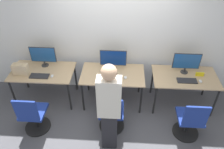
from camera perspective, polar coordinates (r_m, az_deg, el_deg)
The scene contains 20 objects.
ground_plane at distance 4.59m, azimuth -0.12°, elevation -9.98°, with size 20.00×20.00×0.00m, color #4C4C51.
wall_back at distance 4.42m, azimuth 0.59°, elevation 10.91°, with size 12.00×0.05×2.80m.
desk_left at distance 4.69m, azimuth -17.57°, elevation 0.16°, with size 1.26×0.74×0.74m.
monitor_left at distance 4.66m, azimuth -17.58°, elevation 4.76°, with size 0.53×0.15×0.44m.
keyboard_left at distance 4.51m, azimuth -18.44°, elevation -0.38°, with size 0.37×0.16×0.02m.
mouse_left at distance 4.43m, azimuth -15.37°, elevation -0.39°, with size 0.06×0.09×0.03m.
office_chair_left at distance 4.29m, azimuth -19.89°, elevation -10.21°, with size 0.48×0.48×0.90m.
desk_center at distance 4.40m, azimuth 0.18°, elevation -0.55°, with size 1.26×0.74×0.74m.
monitor_center at distance 4.34m, azimuth 0.32°, elevation 4.10°, with size 0.53×0.15×0.44m.
keyboard_center at distance 4.26m, azimuth 0.08°, elevation -0.68°, with size 0.37×0.16×0.02m.
mouse_center at distance 4.24m, azimuth 3.52°, elevation -0.78°, with size 0.06×0.09×0.03m.
office_chair_center at distance 4.06m, azimuth -0.14°, elevation -10.54°, with size 0.48×0.48×0.90m.
person_center at distance 3.37m, azimuth -0.72°, elevation -8.47°, with size 0.36×0.23×1.74m.
desk_right at distance 4.57m, azimuth 18.44°, elevation -1.22°, with size 1.26×0.74×0.74m.
monitor_right at distance 4.49m, azimuth 18.89°, elevation 3.09°, with size 0.53×0.15×0.44m.
keyboard_right at distance 4.41m, azimuth 19.00°, elevation -1.54°, with size 0.37×0.16×0.02m.
mouse_right at distance 4.48m, azimuth 22.09°, elevation -1.63°, with size 0.06×0.09×0.03m.
office_chair_right at distance 4.19m, azimuth 19.67°, elevation -11.53°, with size 0.48×0.48×0.90m.
handbag at distance 4.65m, azimuth -22.78°, elevation 1.35°, with size 0.30×0.18×0.25m.
placard_right at distance 4.61m, azimuth 21.95°, elevation 0.06°, with size 0.16×0.03×0.08m.
Camera 1 is at (0.20, -3.08, 3.40)m, focal length 35.00 mm.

